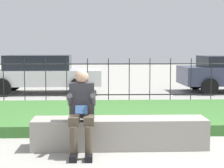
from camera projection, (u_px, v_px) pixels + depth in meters
ground_plane at (136, 147)px, 6.11m from camera, size 60.00×60.00×0.00m
stone_bench at (120, 134)px, 6.08m from camera, size 2.81×0.56×0.49m
person_seated_reader at (82, 108)px, 5.69m from camera, size 0.42×0.73×1.29m
grass_berm at (125, 115)px, 8.48m from camera, size 9.19×3.40×0.21m
iron_fence at (119, 80)px, 10.78m from camera, size 7.19×0.03×1.31m
car_parked_left at (42, 73)px, 13.26m from camera, size 4.10×2.02×1.36m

